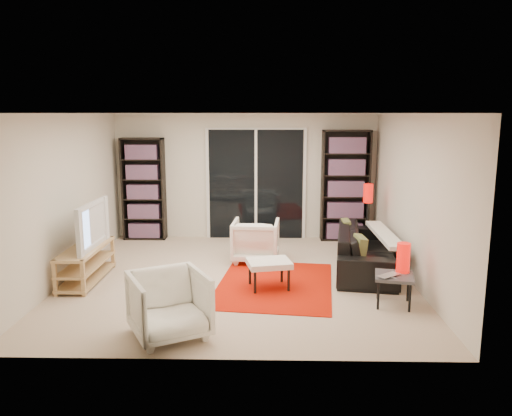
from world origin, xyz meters
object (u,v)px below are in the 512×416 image
(sofa, at_px, (366,249))
(floor_lamp, at_px, (368,201))
(tv_stand, at_px, (86,263))
(armchair_back, at_px, (256,240))
(bookshelf_right, at_px, (345,186))
(bookshelf_left, at_px, (144,189))
(side_table, at_px, (394,278))
(armchair_front, at_px, (169,305))
(ottoman, at_px, (269,264))

(sofa, xyz_separation_m, floor_lamp, (0.19, 0.98, 0.58))
(floor_lamp, bearing_deg, tv_stand, -159.66)
(armchair_back, bearing_deg, bookshelf_right, -134.77)
(tv_stand, distance_m, floor_lamp, 4.70)
(bookshelf_left, height_order, tv_stand, bookshelf_left)
(bookshelf_left, bearing_deg, sofa, -25.43)
(bookshelf_left, distance_m, armchair_back, 2.69)
(bookshelf_right, bearing_deg, floor_lamp, -73.70)
(floor_lamp, bearing_deg, bookshelf_left, 167.94)
(side_table, relative_size, floor_lamp, 0.46)
(bookshelf_right, relative_size, tv_stand, 1.54)
(sofa, bearing_deg, armchair_back, 85.75)
(bookshelf_left, height_order, bookshelf_right, bookshelf_right)
(tv_stand, bearing_deg, bookshelf_left, 84.16)
(bookshelf_right, distance_m, armchair_front, 5.06)
(bookshelf_right, relative_size, sofa, 0.95)
(ottoman, relative_size, floor_lamp, 0.56)
(ottoman, bearing_deg, bookshelf_right, 62.22)
(bookshelf_left, bearing_deg, armchair_back, -33.65)
(sofa, relative_size, side_table, 3.98)
(bookshelf_left, height_order, floor_lamp, bookshelf_left)
(armchair_front, bearing_deg, tv_stand, 102.58)
(sofa, distance_m, floor_lamp, 1.16)
(floor_lamp, bearing_deg, side_table, -93.08)
(armchair_back, relative_size, side_table, 1.37)
(bookshelf_left, relative_size, bookshelf_right, 0.93)
(bookshelf_right, bearing_deg, ottoman, -117.78)
(bookshelf_left, height_order, armchair_front, bookshelf_left)
(armchair_front, relative_size, side_table, 1.43)
(tv_stand, relative_size, ottoman, 2.03)
(armchair_back, height_order, ottoman, armchair_back)
(sofa, xyz_separation_m, armchair_front, (-2.60, -2.46, 0.04))
(tv_stand, distance_m, armchair_back, 2.65)
(sofa, height_order, side_table, sofa)
(side_table, bearing_deg, bookshelf_right, 92.11)
(sofa, xyz_separation_m, armchair_back, (-1.73, 0.41, 0.02))
(armchair_back, relative_size, armchair_front, 0.96)
(side_table, bearing_deg, bookshelf_left, 139.85)
(sofa, distance_m, ottoman, 1.76)
(ottoman, relative_size, side_table, 1.21)
(side_table, bearing_deg, floor_lamp, 86.92)
(armchair_front, bearing_deg, bookshelf_right, 31.47)
(bookshelf_left, bearing_deg, armchair_front, -73.10)
(sofa, height_order, floor_lamp, floor_lamp)
(floor_lamp, bearing_deg, ottoman, -132.26)
(bookshelf_right, height_order, floor_lamp, bookshelf_right)
(bookshelf_right, distance_m, tv_stand, 4.87)
(ottoman, height_order, floor_lamp, floor_lamp)
(ottoman, bearing_deg, tv_stand, 174.28)
(tv_stand, distance_m, armchair_front, 2.41)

